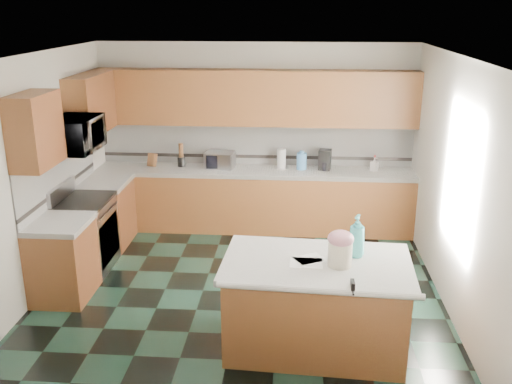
{
  "coord_description": "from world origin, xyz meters",
  "views": [
    {
      "loc": [
        0.62,
        -5.93,
        3.2
      ],
      "look_at": [
        0.15,
        0.35,
        1.12
      ],
      "focal_mm": 40.0,
      "sensor_mm": 36.0,
      "label": 1
    }
  ],
  "objects_px": {
    "toaster_oven": "(220,160)",
    "island_base": "(315,308)",
    "treat_jar": "(340,254)",
    "soap_bottle_island": "(357,236)",
    "knife_block": "(152,160)",
    "coffee_maker": "(325,160)",
    "island_top": "(317,264)"
  },
  "relations": [
    {
      "from": "island_base",
      "to": "island_top",
      "type": "distance_m",
      "value": 0.46
    },
    {
      "from": "treat_jar",
      "to": "soap_bottle_island",
      "type": "bearing_deg",
      "value": 37.95
    },
    {
      "from": "coffee_maker",
      "to": "treat_jar",
      "type": "bearing_deg",
      "value": -80.33
    },
    {
      "from": "island_base",
      "to": "soap_bottle_island",
      "type": "height_order",
      "value": "soap_bottle_island"
    },
    {
      "from": "treat_jar",
      "to": "knife_block",
      "type": "height_order",
      "value": "treat_jar"
    },
    {
      "from": "knife_block",
      "to": "toaster_oven",
      "type": "height_order",
      "value": "toaster_oven"
    },
    {
      "from": "knife_block",
      "to": "toaster_oven",
      "type": "bearing_deg",
      "value": 19.47
    },
    {
      "from": "island_top",
      "to": "coffee_maker",
      "type": "distance_m",
      "value": 3.15
    },
    {
      "from": "coffee_maker",
      "to": "toaster_oven",
      "type": "bearing_deg",
      "value": -169.38
    },
    {
      "from": "soap_bottle_island",
      "to": "treat_jar",
      "type": "bearing_deg",
      "value": -103.92
    },
    {
      "from": "island_base",
      "to": "coffee_maker",
      "type": "xyz_separation_m",
      "value": [
        0.19,
        3.14,
        0.64
      ]
    },
    {
      "from": "soap_bottle_island",
      "to": "toaster_oven",
      "type": "distance_m",
      "value": 3.42
    },
    {
      "from": "island_top",
      "to": "soap_bottle_island",
      "type": "relative_size",
      "value": 4.24
    },
    {
      "from": "treat_jar",
      "to": "toaster_oven",
      "type": "bearing_deg",
      "value": 101.01
    },
    {
      "from": "soap_bottle_island",
      "to": "knife_block",
      "type": "relative_size",
      "value": 2.11
    },
    {
      "from": "island_base",
      "to": "treat_jar",
      "type": "height_order",
      "value": "treat_jar"
    },
    {
      "from": "island_top",
      "to": "knife_block",
      "type": "xyz_separation_m",
      "value": [
        -2.34,
        3.11,
        0.13
      ]
    },
    {
      "from": "knife_block",
      "to": "toaster_oven",
      "type": "xyz_separation_m",
      "value": [
        1.01,
        0.0,
        0.02
      ]
    },
    {
      "from": "island_base",
      "to": "soap_bottle_island",
      "type": "xyz_separation_m",
      "value": [
        0.37,
        0.15,
        0.7
      ]
    },
    {
      "from": "island_top",
      "to": "soap_bottle_island",
      "type": "xyz_separation_m",
      "value": [
        0.37,
        0.15,
        0.24
      ]
    },
    {
      "from": "toaster_oven",
      "to": "island_base",
      "type": "bearing_deg",
      "value": -56.77
    },
    {
      "from": "soap_bottle_island",
      "to": "coffee_maker",
      "type": "xyz_separation_m",
      "value": [
        -0.18,
        2.99,
        -0.06
      ]
    },
    {
      "from": "island_base",
      "to": "toaster_oven",
      "type": "height_order",
      "value": "toaster_oven"
    },
    {
      "from": "island_top",
      "to": "knife_block",
      "type": "distance_m",
      "value": 3.89
    },
    {
      "from": "coffee_maker",
      "to": "island_top",
      "type": "bearing_deg",
      "value": -84.03
    },
    {
      "from": "treat_jar",
      "to": "knife_block",
      "type": "distance_m",
      "value": 4.08
    },
    {
      "from": "knife_block",
      "to": "coffee_maker",
      "type": "height_order",
      "value": "coffee_maker"
    },
    {
      "from": "knife_block",
      "to": "island_top",
      "type": "bearing_deg",
      "value": -33.56
    },
    {
      "from": "island_base",
      "to": "soap_bottle_island",
      "type": "bearing_deg",
      "value": 24.65
    },
    {
      "from": "island_top",
      "to": "soap_bottle_island",
      "type": "distance_m",
      "value": 0.46
    },
    {
      "from": "toaster_oven",
      "to": "coffee_maker",
      "type": "xyz_separation_m",
      "value": [
        1.53,
        0.03,
        0.03
      ]
    },
    {
      "from": "island_top",
      "to": "toaster_oven",
      "type": "height_order",
      "value": "toaster_oven"
    }
  ]
}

